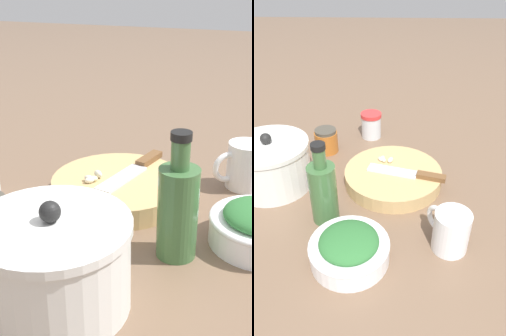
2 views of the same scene
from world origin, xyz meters
The scene contains 7 objects.
ground_plane centered at (0.00, 0.00, 0.00)m, with size 5.00×5.00×0.00m, color brown.
cutting_board centered at (0.08, -0.05, 0.02)m, with size 0.26×0.26×0.04m.
chef_knife centered at (0.06, -0.09, 0.04)m, with size 0.08×0.21×0.01m.
garlic_cloves centered at (0.13, -0.02, 0.05)m, with size 0.03×0.05×0.02m.
coffee_mug centered at (-0.14, -0.17, 0.05)m, with size 0.10×0.09×0.09m.
oil_bottle centered at (-0.06, 0.11, 0.08)m, with size 0.06×0.06×0.20m.
stock_pot centered at (0.07, 0.27, 0.06)m, with size 0.21×0.21×0.15m.
Camera 1 is at (-0.18, 0.72, 0.42)m, focal length 50.00 mm.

